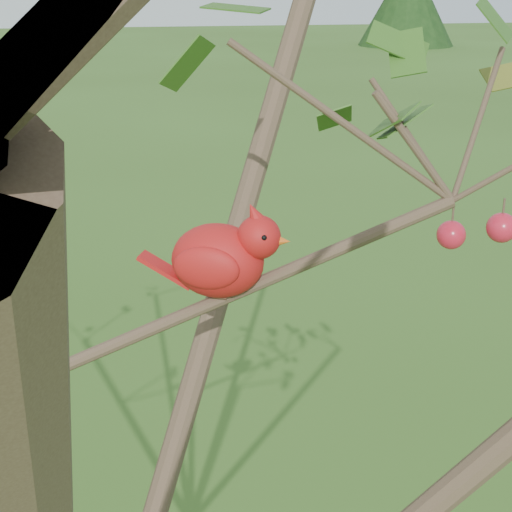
% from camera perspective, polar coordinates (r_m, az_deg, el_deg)
% --- Properties ---
extents(crabapple_tree, '(2.35, 2.05, 2.95)m').
position_cam_1_polar(crabapple_tree, '(0.91, -16.05, -3.85)').
color(crabapple_tree, '#473426').
rests_on(crabapple_tree, ground).
extents(cardinal, '(0.19, 0.13, 0.14)m').
position_cam_1_polar(cardinal, '(1.00, -2.44, -0.08)').
color(cardinal, '#B71D0F').
rests_on(cardinal, ground).
extents(distant_trees, '(42.29, 13.09, 3.20)m').
position_cam_1_polar(distant_trees, '(23.46, -17.58, 16.47)').
color(distant_trees, '#473426').
rests_on(distant_trees, ground).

